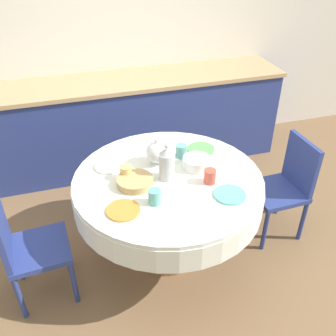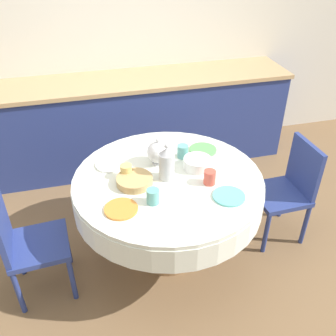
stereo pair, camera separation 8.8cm
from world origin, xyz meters
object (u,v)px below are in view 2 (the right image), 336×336
chair_left (289,187)px  coffee_carafe (167,164)px  teapot (158,152)px  chair_right (25,241)px

chair_left → coffee_carafe: size_ratio=3.17×
coffee_carafe → teapot: size_ratio=1.22×
coffee_carafe → teapot: 0.20m
chair_right → coffee_carafe: 1.08m
chair_left → teapot: 1.11m
chair_left → teapot: teapot is taller
chair_right → coffee_carafe: coffee_carafe is taller
chair_left → chair_right: same height
coffee_carafe → teapot: bearing=93.2°
chair_left → coffee_carafe: bearing=90.0°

